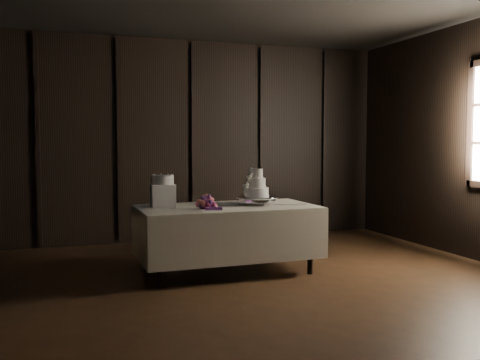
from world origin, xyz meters
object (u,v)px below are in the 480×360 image
wedding_cake (256,186)px  cake_stand (257,201)px  display_table (227,236)px  box_pedestal (163,195)px  small_cake (163,180)px  bouquet (206,203)px

wedding_cake → cake_stand: bearing=28.0°
cake_stand → wedding_cake: wedding_cake is taller
display_table → wedding_cake: bearing=3.2°
cake_stand → box_pedestal: size_ratio=1.86×
wedding_cake → small_cake: bearing=170.1°
display_table → small_cake: (-0.70, 0.18, 0.64)m
small_cake → box_pedestal: bearing=0.0°
cake_stand → wedding_cake: bearing=-150.3°
cake_stand → box_pedestal: (-1.07, 0.14, 0.08)m
cake_stand → wedding_cake: 0.17m
display_table → box_pedestal: size_ratio=7.73×
wedding_cake → display_table: bearing=-177.4°
display_table → box_pedestal: box_pedestal is taller
wedding_cake → box_pedestal: 1.06m
cake_stand → bouquet: (-0.66, -0.20, 0.02)m
box_pedestal → small_cake: bearing=0.0°
bouquet → wedding_cake: bearing=16.7°
box_pedestal → small_cake: 0.17m
small_cake → wedding_cake: bearing=-8.2°
wedding_cake → box_pedestal: (-1.04, 0.15, -0.09)m
display_table → box_pedestal: 0.86m
display_table → box_pedestal: bearing=164.6°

